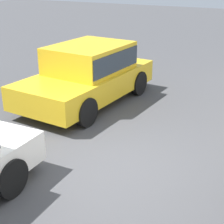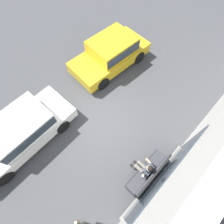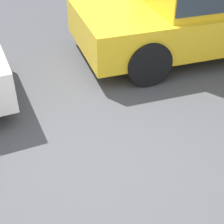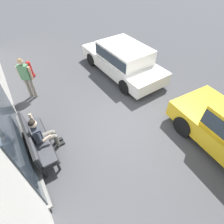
% 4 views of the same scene
% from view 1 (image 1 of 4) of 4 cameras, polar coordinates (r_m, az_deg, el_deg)
% --- Properties ---
extents(ground_plane, '(60.00, 60.00, 0.00)m').
position_cam_1_polar(ground_plane, '(6.32, -0.16, -9.21)').
color(ground_plane, '#424244').
extents(parked_car_near, '(4.23, 2.15, 1.54)m').
position_cam_1_polar(parked_car_near, '(9.18, -3.97, 6.72)').
color(parked_car_near, gold).
rests_on(parked_car_near, ground_plane).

